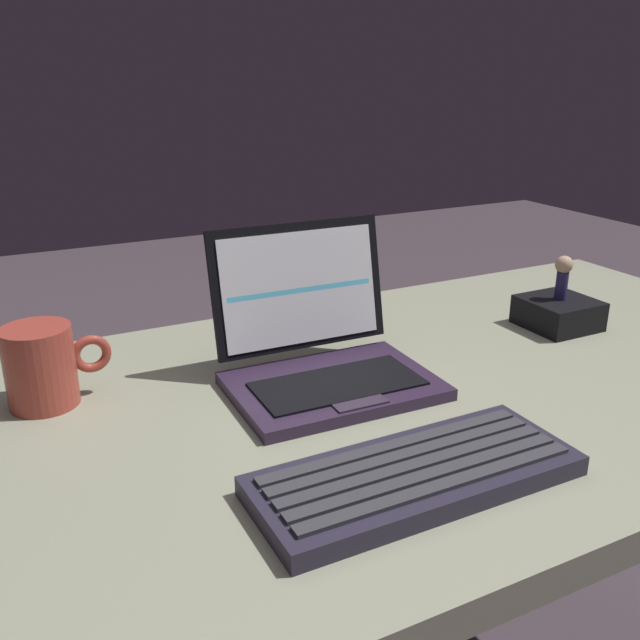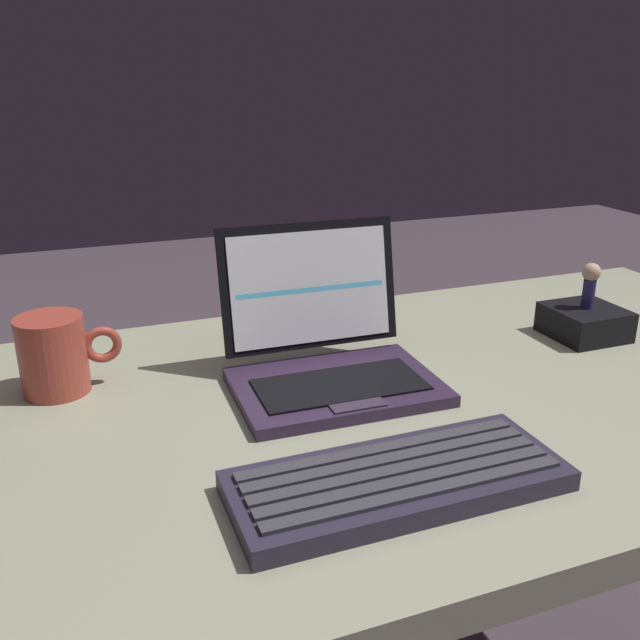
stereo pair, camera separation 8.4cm
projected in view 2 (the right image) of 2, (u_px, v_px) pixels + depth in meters
The scene contains 6 objects.
desk at pixel (401, 436), 0.94m from camera, with size 1.43×0.73×0.73m.
laptop_front at pixel (328, 354), 0.93m from camera, with size 0.27×0.23×0.20m.
external_keyboard at pixel (398, 480), 0.70m from camera, with size 0.34×0.13×0.03m.
figurine_stand at pixel (584, 322), 1.09m from camera, with size 0.11×0.11×0.05m, color black.
figurine at pixel (590, 281), 1.07m from camera, with size 0.03×0.03×0.07m.
coffee_mug at pixel (55, 355), 0.90m from camera, with size 0.13×0.09×0.10m.
Camera 2 is at (-0.40, -0.74, 1.13)m, focal length 38.99 mm.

